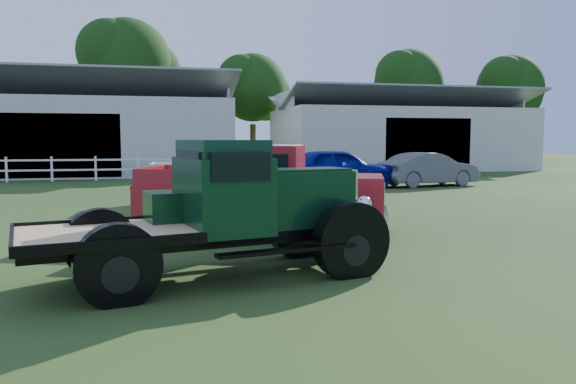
{
  "coord_description": "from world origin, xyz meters",
  "views": [
    {
      "loc": [
        -2.14,
        -8.72,
        2.01
      ],
      "look_at": [
        0.2,
        1.2,
        1.05
      ],
      "focal_mm": 35.0,
      "sensor_mm": 36.0,
      "label": 1
    }
  ],
  "objects": [
    {
      "name": "ground",
      "position": [
        0.0,
        0.0,
        0.0
      ],
      "size": [
        120.0,
        120.0,
        0.0
      ],
      "primitive_type": "plane",
      "color": "#1B3516"
    },
    {
      "name": "shed_left",
      "position": [
        -7.0,
        26.0,
        2.8
      ],
      "size": [
        18.8,
        10.2,
        5.6
      ],
      "primitive_type": null,
      "color": "#B9B9AF",
      "rests_on": "ground"
    },
    {
      "name": "shed_right",
      "position": [
        14.0,
        27.0,
        2.6
      ],
      "size": [
        16.8,
        9.2,
        5.2
      ],
      "primitive_type": null,
      "color": "#B9B9AF",
      "rests_on": "ground"
    },
    {
      "name": "fence_rail",
      "position": [
        -8.0,
        20.0,
        0.6
      ],
      "size": [
        14.2,
        0.16,
        1.2
      ],
      "primitive_type": null,
      "color": "white",
      "rests_on": "ground"
    },
    {
      "name": "tree_b",
      "position": [
        -4.0,
        34.0,
        5.75
      ],
      "size": [
        6.9,
        6.9,
        11.5
      ],
      "primitive_type": null,
      "color": "#1C310D",
      "rests_on": "ground"
    },
    {
      "name": "tree_c",
      "position": [
        5.0,
        33.0,
        4.5
      ],
      "size": [
        5.4,
        5.4,
        9.0
      ],
      "primitive_type": null,
      "color": "#1C310D",
      "rests_on": "ground"
    },
    {
      "name": "tree_d",
      "position": [
        18.0,
        34.0,
        5.0
      ],
      "size": [
        6.0,
        6.0,
        10.0
      ],
      "primitive_type": null,
      "color": "#1C310D",
      "rests_on": "ground"
    },
    {
      "name": "tree_e",
      "position": [
        26.0,
        32.0,
        4.75
      ],
      "size": [
        5.7,
        5.7,
        9.5
      ],
      "primitive_type": null,
      "color": "#1C310D",
      "rests_on": "ground"
    },
    {
      "name": "vintage_flatbed",
      "position": [
        -1.31,
        -0.68,
        1.0
      ],
      "size": [
        5.36,
        3.04,
        2.0
      ],
      "primitive_type": null,
      "rotation": [
        0.0,
        0.0,
        0.22
      ],
      "color": "black",
      "rests_on": "ground"
    },
    {
      "name": "red_pickup",
      "position": [
        0.05,
        2.93,
        0.96
      ],
      "size": [
        5.62,
        3.76,
        1.91
      ],
      "primitive_type": null,
      "rotation": [
        0.0,
        0.0,
        -0.37
      ],
      "color": "maroon",
      "rests_on": "ground"
    },
    {
      "name": "white_pickup",
      "position": [
        -0.08,
        8.51,
        0.85
      ],
      "size": [
        4.77,
        2.19,
        1.7
      ],
      "primitive_type": null,
      "rotation": [
        0.0,
        0.0,
        -0.09
      ],
      "color": "beige",
      "rests_on": "ground"
    },
    {
      "name": "misc_car_blue",
      "position": [
        5.16,
        13.34,
        0.83
      ],
      "size": [
        4.98,
        2.25,
        1.66
      ],
      "primitive_type": "imported",
      "rotation": [
        0.0,
        0.0,
        1.63
      ],
      "color": "#040D83",
      "rests_on": "ground"
    },
    {
      "name": "misc_car_grey",
      "position": [
        9.3,
        13.37,
        0.72
      ],
      "size": [
        4.57,
        2.29,
        1.44
      ],
      "primitive_type": "imported",
      "rotation": [
        0.0,
        0.0,
        1.75
      ],
      "color": "#51525A",
      "rests_on": "ground"
    }
  ]
}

